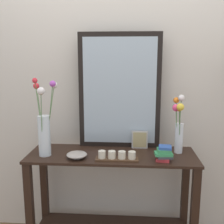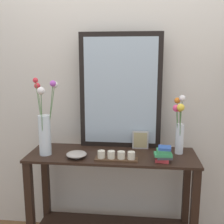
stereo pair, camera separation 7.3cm
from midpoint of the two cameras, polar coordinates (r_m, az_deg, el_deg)
name	(u,v)px [view 2 (the right image)]	position (r m, az deg, el deg)	size (l,w,h in m)	color
wall_back	(116,86)	(2.39, 1.74, 5.51)	(6.40, 0.08, 2.70)	beige
console_table	(112,194)	(2.31, 0.95, -16.80)	(1.32, 0.44, 0.85)	black
mirror_leaning	(120,91)	(2.24, 2.70, 4.35)	(0.67, 0.03, 0.95)	black
tall_vase_left	(45,127)	(2.14, -12.94, -3.04)	(0.20, 0.21, 0.60)	silver
vase_right	(179,126)	(2.18, 14.88, -2.78)	(0.11, 0.22, 0.46)	silver
candle_tray	(116,156)	(2.04, 1.93, -9.27)	(0.32, 0.09, 0.07)	#472D1C
picture_frame_small	(140,140)	(2.28, 6.88, -5.84)	(0.13, 0.01, 0.15)	#B7B2AD
decorative_bowl	(77,154)	(2.09, -6.44, -8.80)	(0.16, 0.16, 0.05)	#9E9389
book_stack	(163,154)	(2.03, 11.74, -8.67)	(0.13, 0.10, 0.11)	#C63338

